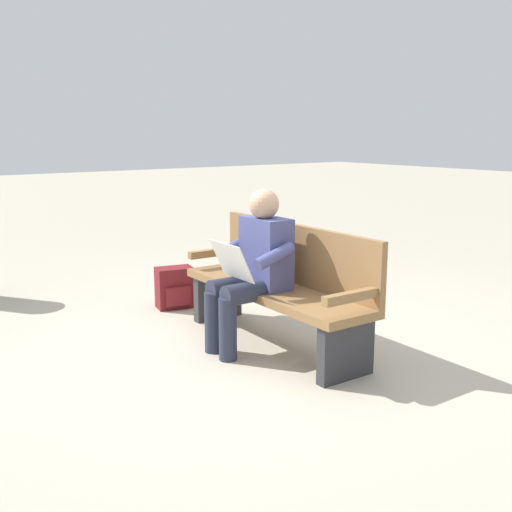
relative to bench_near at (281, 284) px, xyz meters
The scene contains 4 objects.
ground_plane 0.46m from the bench_near, 88.33° to the left, with size 40.00×40.00×0.00m, color #B7AD99.
bench_near is the anchor object (origin of this frame).
person_seated 0.29m from the bench_near, 82.70° to the left, with size 0.58×0.58×1.18m.
backpack 1.36m from the bench_near, ahead, with size 0.30×0.36×0.37m.
Camera 1 is at (-3.46, 2.71, 1.59)m, focal length 42.78 mm.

